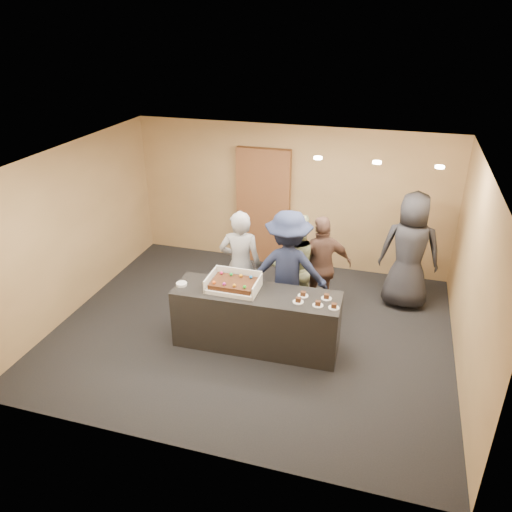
# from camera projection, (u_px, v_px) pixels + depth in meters

# --- Properties ---
(room) EXTENTS (6.04, 6.00, 2.70)m
(room) POSITION_uv_depth(u_px,v_px,m) (252.00, 252.00, 7.24)
(room) COLOR black
(room) RESTS_ON ground
(serving_counter) EXTENTS (2.42, 0.77, 0.90)m
(serving_counter) POSITION_uv_depth(u_px,v_px,m) (256.00, 319.00, 7.27)
(serving_counter) COLOR black
(serving_counter) RESTS_ON floor
(storage_cabinet) EXTENTS (1.03, 0.15, 2.27)m
(storage_cabinet) POSITION_uv_depth(u_px,v_px,m) (263.00, 207.00, 9.54)
(storage_cabinet) COLOR brown
(storage_cabinet) RESTS_ON floor
(cake_box) EXTENTS (0.73, 0.50, 0.22)m
(cake_box) POSITION_uv_depth(u_px,v_px,m) (234.00, 285.00, 7.16)
(cake_box) COLOR white
(cake_box) RESTS_ON serving_counter
(sheet_cake) EXTENTS (0.62, 0.43, 0.12)m
(sheet_cake) POSITION_uv_depth(u_px,v_px,m) (233.00, 283.00, 7.12)
(sheet_cake) COLOR #321C0B
(sheet_cake) RESTS_ON cake_box
(plate_stack) EXTENTS (0.16, 0.16, 0.04)m
(plate_stack) POSITION_uv_depth(u_px,v_px,m) (182.00, 284.00, 7.26)
(plate_stack) COLOR white
(plate_stack) RESTS_ON serving_counter
(slice_a) EXTENTS (0.15, 0.15, 0.07)m
(slice_a) POSITION_uv_depth(u_px,v_px,m) (298.00, 301.00, 6.83)
(slice_a) COLOR white
(slice_a) RESTS_ON serving_counter
(slice_b) EXTENTS (0.15, 0.15, 0.07)m
(slice_b) POSITION_uv_depth(u_px,v_px,m) (303.00, 294.00, 6.98)
(slice_b) COLOR white
(slice_b) RESTS_ON serving_counter
(slice_c) EXTENTS (0.15, 0.15, 0.07)m
(slice_c) POSITION_uv_depth(u_px,v_px,m) (318.00, 304.00, 6.75)
(slice_c) COLOR white
(slice_c) RESTS_ON serving_counter
(slice_d) EXTENTS (0.15, 0.15, 0.07)m
(slice_d) POSITION_uv_depth(u_px,v_px,m) (326.00, 297.00, 6.91)
(slice_d) COLOR white
(slice_d) RESTS_ON serving_counter
(slice_e) EXTENTS (0.15, 0.15, 0.07)m
(slice_e) POSITION_uv_depth(u_px,v_px,m) (334.00, 306.00, 6.69)
(slice_e) COLOR white
(slice_e) RESTS_ON serving_counter
(person_server_grey) EXTENTS (0.72, 0.54, 1.81)m
(person_server_grey) POSITION_uv_depth(u_px,v_px,m) (241.00, 265.00, 7.83)
(person_server_grey) COLOR #99999E
(person_server_grey) RESTS_ON floor
(person_sage_man) EXTENTS (0.97, 0.82, 1.75)m
(person_sage_man) POSITION_uv_depth(u_px,v_px,m) (294.00, 265.00, 7.88)
(person_sage_man) COLOR #939E73
(person_sage_man) RESTS_ON floor
(person_navy_man) EXTENTS (1.32, 0.87, 1.91)m
(person_navy_man) POSITION_uv_depth(u_px,v_px,m) (288.00, 270.00, 7.58)
(person_navy_man) COLOR #1C223E
(person_navy_man) RESTS_ON floor
(person_brown_extra) EXTENTS (1.08, 0.84, 1.70)m
(person_brown_extra) POSITION_uv_depth(u_px,v_px,m) (321.00, 267.00, 7.90)
(person_brown_extra) COLOR brown
(person_brown_extra) RESTS_ON floor
(person_dark_suit) EXTENTS (0.97, 0.63, 1.98)m
(person_dark_suit) POSITION_uv_depth(u_px,v_px,m) (410.00, 251.00, 8.10)
(person_dark_suit) COLOR #25252A
(person_dark_suit) RESTS_ON floor
(ceiling_spotlights) EXTENTS (1.72, 0.12, 0.03)m
(ceiling_spotlights) POSITION_uv_depth(u_px,v_px,m) (377.00, 162.00, 6.68)
(ceiling_spotlights) COLOR #FFEAC6
(ceiling_spotlights) RESTS_ON ceiling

